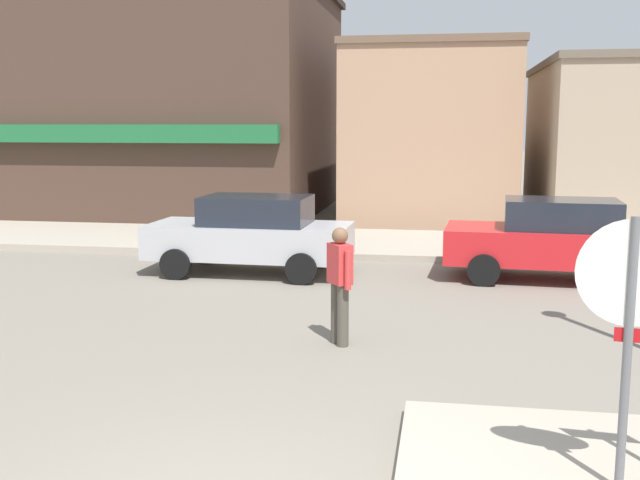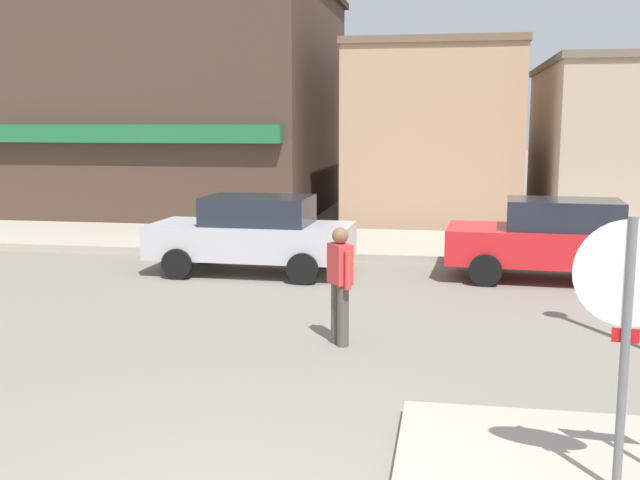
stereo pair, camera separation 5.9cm
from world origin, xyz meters
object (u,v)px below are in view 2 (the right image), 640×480
(parked_car_nearest, at_px, (253,233))
(pedestrian_crossing_near, at_px, (340,282))
(stop_sign, at_px, (627,320))
(parked_car_second, at_px, (556,239))

(parked_car_nearest, height_order, pedestrian_crossing_near, pedestrian_crossing_near)
(stop_sign, relative_size, parked_car_second, 0.56)
(stop_sign, bearing_deg, pedestrian_crossing_near, 124.92)
(stop_sign, height_order, parked_car_second, stop_sign)
(parked_car_nearest, relative_size, pedestrian_crossing_near, 2.51)
(stop_sign, xyz_separation_m, parked_car_second, (0.68, 8.84, -0.71))
(stop_sign, relative_size, pedestrian_crossing_near, 1.43)
(pedestrian_crossing_near, bearing_deg, parked_car_nearest, 118.00)
(parked_car_nearest, xyz_separation_m, parked_car_second, (5.87, 0.32, 0.00))
(parked_car_nearest, bearing_deg, parked_car_second, 3.08)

